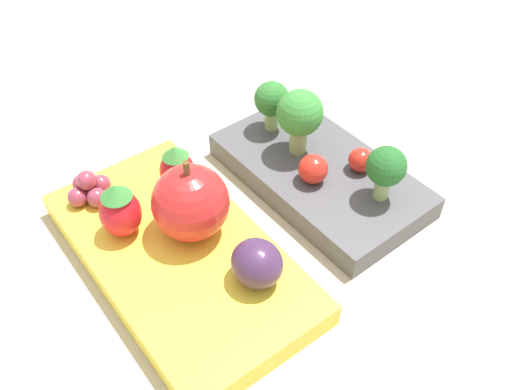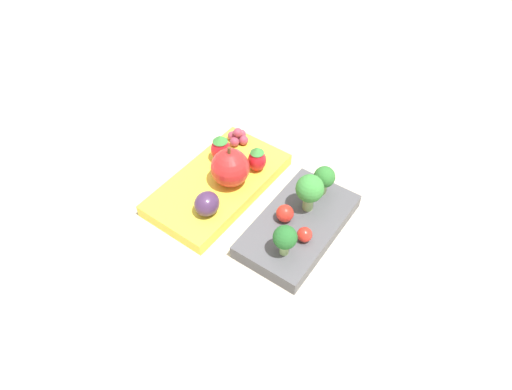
{
  "view_description": "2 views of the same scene",
  "coord_description": "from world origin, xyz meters",
  "px_view_note": "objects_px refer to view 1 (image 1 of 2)",
  "views": [
    {
      "loc": [
        0.23,
        -0.22,
        0.35
      ],
      "look_at": [
        -0.0,
        -0.0,
        0.03
      ],
      "focal_mm": 40.0,
      "sensor_mm": 36.0,
      "label": 1
    },
    {
      "loc": [
        0.38,
        0.22,
        0.52
      ],
      "look_at": [
        -0.0,
        -0.0,
        0.03
      ],
      "focal_mm": 32.0,
      "sensor_mm": 36.0,
      "label": 2
    }
  ],
  "objects_px": {
    "bento_box_savoury": "(323,177)",
    "bento_box_fruit": "(180,256)",
    "broccoli_floret_0": "(272,101)",
    "strawberry_0": "(120,210)",
    "cherry_tomato_1": "(361,160)",
    "broccoli_floret_1": "(386,168)",
    "apple": "(190,203)",
    "broccoli_floret_2": "(300,115)",
    "strawberry_1": "(177,169)",
    "grape_cluster": "(89,189)",
    "plum": "(257,263)",
    "cherry_tomato_0": "(313,169)"
  },
  "relations": [
    {
      "from": "bento_box_fruit",
      "to": "apple",
      "type": "distance_m",
      "value": 0.04
    },
    {
      "from": "bento_box_savoury",
      "to": "bento_box_fruit",
      "type": "bearing_deg",
      "value": -96.88
    },
    {
      "from": "broccoli_floret_1",
      "to": "strawberry_0",
      "type": "xyz_separation_m",
      "value": [
        -0.11,
        -0.17,
        -0.01
      ]
    },
    {
      "from": "cherry_tomato_1",
      "to": "apple",
      "type": "distance_m",
      "value": 0.15
    },
    {
      "from": "bento_box_savoury",
      "to": "broccoli_floret_2",
      "type": "bearing_deg",
      "value": 179.7
    },
    {
      "from": "bento_box_savoury",
      "to": "apple",
      "type": "xyz_separation_m",
      "value": [
        -0.02,
        -0.12,
        0.04
      ]
    },
    {
      "from": "apple",
      "to": "bento_box_fruit",
      "type": "bearing_deg",
      "value": -72.82
    },
    {
      "from": "cherry_tomato_0",
      "to": "grape_cluster",
      "type": "distance_m",
      "value": 0.18
    },
    {
      "from": "apple",
      "to": "strawberry_0",
      "type": "bearing_deg",
      "value": -131.5
    },
    {
      "from": "strawberry_1",
      "to": "grape_cluster",
      "type": "relative_size",
      "value": 1.17
    },
    {
      "from": "strawberry_1",
      "to": "bento_box_fruit",
      "type": "bearing_deg",
      "value": -38.81
    },
    {
      "from": "bento_box_fruit",
      "to": "broccoli_floret_2",
      "type": "height_order",
      "value": "broccoli_floret_2"
    },
    {
      "from": "strawberry_0",
      "to": "strawberry_1",
      "type": "relative_size",
      "value": 1.1
    },
    {
      "from": "strawberry_0",
      "to": "cherry_tomato_0",
      "type": "bearing_deg",
      "value": 66.98
    },
    {
      "from": "bento_box_fruit",
      "to": "broccoli_floret_2",
      "type": "relative_size",
      "value": 3.93
    },
    {
      "from": "plum",
      "to": "grape_cluster",
      "type": "xyz_separation_m",
      "value": [
        -0.15,
        -0.04,
        -0.01
      ]
    },
    {
      "from": "strawberry_0",
      "to": "plum",
      "type": "height_order",
      "value": "strawberry_0"
    },
    {
      "from": "bento_box_fruit",
      "to": "apple",
      "type": "height_order",
      "value": "apple"
    },
    {
      "from": "grape_cluster",
      "to": "cherry_tomato_0",
      "type": "bearing_deg",
      "value": 52.46
    },
    {
      "from": "broccoli_floret_2",
      "to": "broccoli_floret_1",
      "type": "bearing_deg",
      "value": 4.39
    },
    {
      "from": "broccoli_floret_0",
      "to": "strawberry_0",
      "type": "height_order",
      "value": "broccoli_floret_0"
    },
    {
      "from": "cherry_tomato_0",
      "to": "strawberry_0",
      "type": "xyz_separation_m",
      "value": [
        -0.06,
        -0.14,
        0.01
      ]
    },
    {
      "from": "bento_box_fruit",
      "to": "broccoli_floret_0",
      "type": "relative_size",
      "value": 4.97
    },
    {
      "from": "broccoli_floret_2",
      "to": "cherry_tomato_0",
      "type": "bearing_deg",
      "value": -28.48
    },
    {
      "from": "bento_box_fruit",
      "to": "broccoli_floret_1",
      "type": "bearing_deg",
      "value": 64.57
    },
    {
      "from": "broccoli_floret_0",
      "to": "cherry_tomato_0",
      "type": "bearing_deg",
      "value": -18.4
    },
    {
      "from": "cherry_tomato_0",
      "to": "broccoli_floret_0",
      "type": "bearing_deg",
      "value": 161.6
    },
    {
      "from": "broccoli_floret_0",
      "to": "cherry_tomato_1",
      "type": "distance_m",
      "value": 0.09
    },
    {
      "from": "broccoli_floret_2",
      "to": "apple",
      "type": "bearing_deg",
      "value": -86.25
    },
    {
      "from": "broccoli_floret_0",
      "to": "grape_cluster",
      "type": "relative_size",
      "value": 1.27
    },
    {
      "from": "broccoli_floret_1",
      "to": "broccoli_floret_0",
      "type": "bearing_deg",
      "value": -179.53
    },
    {
      "from": "cherry_tomato_1",
      "to": "strawberry_0",
      "type": "distance_m",
      "value": 0.2
    },
    {
      "from": "broccoli_floret_0",
      "to": "broccoli_floret_2",
      "type": "bearing_deg",
      "value": -8.17
    },
    {
      "from": "bento_box_fruit",
      "to": "cherry_tomato_1",
      "type": "distance_m",
      "value": 0.17
    },
    {
      "from": "cherry_tomato_1",
      "to": "strawberry_0",
      "type": "relative_size",
      "value": 0.43
    },
    {
      "from": "plum",
      "to": "grape_cluster",
      "type": "bearing_deg",
      "value": -164.68
    },
    {
      "from": "bento_box_savoury",
      "to": "broccoli_floret_2",
      "type": "distance_m",
      "value": 0.06
    },
    {
      "from": "cherry_tomato_1",
      "to": "plum",
      "type": "xyz_separation_m",
      "value": [
        0.02,
        -0.14,
        0.0
      ]
    },
    {
      "from": "broccoli_floret_2",
      "to": "broccoli_floret_0",
      "type": "bearing_deg",
      "value": 171.83
    },
    {
      "from": "bento_box_savoury",
      "to": "cherry_tomato_1",
      "type": "xyz_separation_m",
      "value": [
        0.02,
        0.02,
        0.02
      ]
    },
    {
      "from": "grape_cluster",
      "to": "bento_box_fruit",
      "type": "bearing_deg",
      "value": 11.87
    },
    {
      "from": "broccoli_floret_0",
      "to": "grape_cluster",
      "type": "distance_m",
      "value": 0.17
    },
    {
      "from": "apple",
      "to": "plum",
      "type": "distance_m",
      "value": 0.07
    },
    {
      "from": "plum",
      "to": "strawberry_1",
      "type": "bearing_deg",
      "value": 171.03
    },
    {
      "from": "cherry_tomato_1",
      "to": "cherry_tomato_0",
      "type": "bearing_deg",
      "value": -115.11
    },
    {
      "from": "broccoli_floret_1",
      "to": "cherry_tomato_1",
      "type": "height_order",
      "value": "broccoli_floret_1"
    },
    {
      "from": "strawberry_0",
      "to": "broccoli_floret_1",
      "type": "bearing_deg",
      "value": 56.57
    },
    {
      "from": "strawberry_0",
      "to": "cherry_tomato_1",
      "type": "bearing_deg",
      "value": 66.53
    },
    {
      "from": "grape_cluster",
      "to": "bento_box_savoury",
      "type": "bearing_deg",
      "value": 56.59
    },
    {
      "from": "broccoli_floret_0",
      "to": "plum",
      "type": "relative_size",
      "value": 1.26
    }
  ]
}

